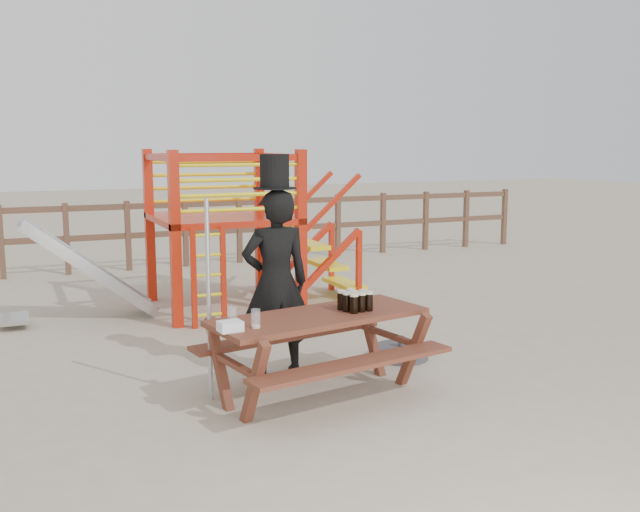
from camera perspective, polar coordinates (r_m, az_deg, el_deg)
The scene contains 10 objects.
ground at distance 6.35m, azimuth -0.17°, elevation -11.00°, with size 60.00×60.00×0.00m, color tan.
back_fence at distance 12.77m, azimuth -12.92°, elevation 2.30°, with size 15.09×0.09×1.20m.
playground_fort at distance 9.45m, azimuth -8.25°, elevation 2.22°, with size 4.71×1.84×2.10m.
picnic_table at distance 6.17m, azimuth -0.06°, elevation -7.10°, with size 2.08×1.60×0.73m.
man_with_hat at distance 6.66m, azimuth -3.57°, elevation -1.75°, with size 0.68×0.48×2.08m.
metal_pole at distance 6.05m, azimuth -8.88°, elevation -3.59°, with size 0.04×0.04×1.72m, color #B2B2B7.
parasol_base at distance 7.38m, azimuth 6.52°, elevation -7.65°, with size 0.55×0.55×0.23m.
paper_bag at distance 5.59m, azimuth -7.20°, elevation -5.59°, with size 0.18×0.14×0.08m, color white.
stout_pints at distance 6.22m, azimuth 2.81°, elevation -3.60°, with size 0.27×0.26×0.17m.
empty_glasses at distance 5.71m, azimuth -6.11°, elevation -4.97°, with size 0.22×0.22×0.15m.
Camera 1 is at (-2.40, -5.46, 2.17)m, focal length 40.00 mm.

